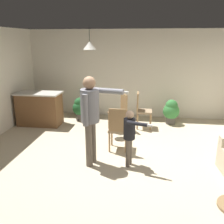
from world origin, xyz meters
TOP-DOWN VIEW (x-y plane):
  - ground at (0.00, 0.00)m, footprint 7.68×7.68m
  - wall_back at (0.00, 3.20)m, footprint 6.40×0.10m
  - kitchen_counter at (-2.45, 1.92)m, footprint 1.26×0.66m
  - person_adult at (-0.44, -0.17)m, footprint 0.89×0.50m
  - person_child at (0.30, -0.14)m, footprint 0.54×0.43m
  - dining_chair_by_counter at (-0.11, 1.80)m, footprint 0.57×0.57m
  - dining_chair_near_wall at (0.47, 2.08)m, footprint 0.42×0.42m
  - dining_chair_centre_back at (0.00, 0.50)m, footprint 0.42×0.42m
  - potted_plant_corner at (-1.42, 2.53)m, footprint 0.46×0.46m
  - potted_plant_by_wall at (1.32, 2.53)m, footprint 0.47×0.47m
  - ceiling_light_pendant at (-0.85, 1.58)m, footprint 0.32×0.32m

SIDE VIEW (x-z plane):
  - ground at x=0.00m, z-range 0.00..0.00m
  - potted_plant_corner at x=-1.42m, z-range 0.04..0.74m
  - potted_plant_by_wall at x=1.32m, z-range 0.04..0.76m
  - kitchen_counter at x=-2.45m, z-range 0.00..0.95m
  - dining_chair_by_counter at x=-0.11m, z-range 0.05..1.05m
  - dining_chair_near_wall at x=0.47m, z-range 0.05..1.05m
  - dining_chair_centre_back at x=0.00m, z-range 0.05..1.05m
  - person_child at x=0.30m, z-range 0.14..1.26m
  - person_adult at x=-0.44m, z-range 0.21..1.96m
  - wall_back at x=0.00m, z-range 0.00..2.70m
  - ceiling_light_pendant at x=-0.85m, z-range 1.98..2.53m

